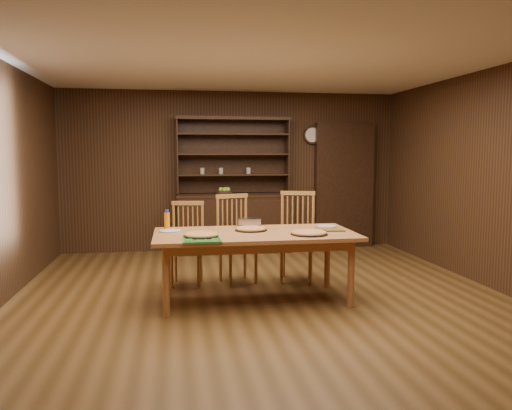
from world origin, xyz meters
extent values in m
plane|color=brown|center=(0.00, 0.00, 0.00)|extent=(6.00, 6.00, 0.00)
plane|color=white|center=(0.00, 0.00, 2.60)|extent=(6.00, 6.00, 0.00)
plane|color=#3E2813|center=(0.00, 3.00, 1.30)|extent=(5.50, 0.00, 5.50)
plane|color=#3E2813|center=(0.00, -3.00, 1.30)|extent=(5.50, 0.00, 5.50)
plane|color=#3E2813|center=(2.75, 0.00, 1.30)|extent=(0.00, 6.00, 6.00)
cube|color=black|center=(0.00, 2.74, 0.45)|extent=(1.80, 0.50, 0.90)
cube|color=black|center=(0.00, 2.74, 0.92)|extent=(1.84, 0.52, 0.04)
cube|color=black|center=(0.00, 2.97, 1.55)|extent=(1.80, 0.02, 1.20)
cube|color=black|center=(-0.89, 2.82, 1.55)|extent=(0.02, 0.32, 1.20)
cube|color=black|center=(0.89, 2.82, 1.55)|extent=(0.02, 0.32, 1.20)
cube|color=black|center=(0.00, 2.82, 2.15)|extent=(1.84, 0.34, 0.05)
cylinder|color=gray|center=(-0.50, 2.82, 1.31)|extent=(0.07, 0.07, 0.10)
cylinder|color=gray|center=(-0.20, 2.82, 1.31)|extent=(0.07, 0.07, 0.10)
cube|color=black|center=(1.90, 2.90, 1.05)|extent=(1.00, 0.18, 2.10)
cylinder|color=black|center=(1.35, 2.96, 1.90)|extent=(0.30, 0.04, 0.30)
cylinder|color=silver|center=(1.35, 2.94, 1.90)|extent=(0.24, 0.01, 0.24)
cube|color=#AA673B|center=(-0.10, 0.03, 0.73)|extent=(2.15, 1.07, 0.04)
cylinder|color=#AA673B|center=(-1.04, -0.38, 0.35)|extent=(0.07, 0.07, 0.71)
cylinder|color=#AA673B|center=(-1.04, 0.43, 0.35)|extent=(0.07, 0.07, 0.71)
cylinder|color=#AA673B|center=(0.85, -0.38, 0.35)|extent=(0.07, 0.07, 0.71)
cylinder|color=#AA673B|center=(0.85, 0.43, 0.35)|extent=(0.07, 0.07, 0.71)
cube|color=#9D6736|center=(-0.81, 0.78, 0.42)|extent=(0.47, 0.46, 0.04)
cylinder|color=#9D6736|center=(-0.99, 0.66, 0.20)|extent=(0.04, 0.04, 0.40)
cylinder|color=#9D6736|center=(-0.94, 0.95, 0.20)|extent=(0.04, 0.04, 0.40)
cylinder|color=#9D6736|center=(-0.68, 0.60, 0.20)|extent=(0.04, 0.04, 0.40)
cylinder|color=#9D6736|center=(-0.63, 0.90, 0.20)|extent=(0.04, 0.04, 0.40)
cube|color=#9D6736|center=(-0.79, 0.94, 0.99)|extent=(0.40, 0.10, 0.05)
cube|color=#9D6736|center=(-0.18, 0.80, 0.46)|extent=(0.55, 0.54, 0.04)
cylinder|color=#9D6736|center=(-0.30, 0.60, 0.22)|extent=(0.04, 0.04, 0.44)
cylinder|color=#9D6736|center=(-0.39, 0.90, 0.22)|extent=(0.04, 0.04, 0.44)
cylinder|color=#9D6736|center=(0.02, 0.69, 0.22)|extent=(0.04, 0.04, 0.44)
cylinder|color=#9D6736|center=(-0.07, 1.00, 0.22)|extent=(0.04, 0.04, 0.44)
cube|color=#9D6736|center=(-0.24, 0.97, 1.06)|extent=(0.42, 0.16, 0.05)
cube|color=#9D6736|center=(0.55, 0.75, 0.47)|extent=(0.57, 0.55, 0.04)
cylinder|color=#9D6736|center=(0.33, 0.65, 0.23)|extent=(0.04, 0.04, 0.45)
cylinder|color=#9D6736|center=(0.43, 0.96, 0.23)|extent=(0.04, 0.04, 0.45)
cylinder|color=#9D6736|center=(0.67, 0.54, 0.23)|extent=(0.04, 0.04, 0.45)
cylinder|color=#9D6736|center=(0.76, 0.86, 0.23)|extent=(0.04, 0.04, 0.45)
cube|color=#9D6736|center=(0.60, 0.93, 1.09)|extent=(0.43, 0.16, 0.05)
cylinder|color=black|center=(-0.68, -0.15, 0.76)|extent=(0.37, 0.37, 0.01)
cylinder|color=tan|center=(-0.68, -0.15, 0.77)|extent=(0.34, 0.34, 0.02)
torus|color=#D7984D|center=(-0.68, -0.15, 0.77)|extent=(0.35, 0.35, 0.03)
cylinder|color=black|center=(0.44, -0.21, 0.76)|extent=(0.39, 0.39, 0.01)
cylinder|color=tan|center=(0.44, -0.21, 0.77)|extent=(0.36, 0.36, 0.02)
torus|color=#D7984D|center=(0.44, -0.21, 0.77)|extent=(0.37, 0.37, 0.03)
cylinder|color=black|center=(-0.12, 0.16, 0.76)|extent=(0.36, 0.36, 0.01)
cylinder|color=tan|center=(-0.12, 0.16, 0.77)|extent=(0.32, 0.32, 0.02)
torus|color=#D7984D|center=(-0.12, 0.16, 0.77)|extent=(0.33, 0.33, 0.03)
cylinder|color=silver|center=(-0.99, 0.22, 0.76)|extent=(0.25, 0.25, 0.01)
torus|color=#2D4D88|center=(-0.99, 0.22, 0.76)|extent=(0.26, 0.26, 0.01)
cylinder|color=silver|center=(0.78, 0.28, 0.76)|extent=(0.24, 0.24, 0.01)
torus|color=#2D4D88|center=(0.78, 0.28, 0.76)|extent=(0.24, 0.24, 0.01)
cube|color=silver|center=(-0.10, 0.41, 0.80)|extent=(0.27, 0.21, 0.10)
cylinder|color=orange|center=(-1.03, 0.38, 0.85)|extent=(0.06, 0.06, 0.19)
cylinder|color=#1533B0|center=(-1.03, 0.38, 0.96)|extent=(0.04, 0.04, 0.03)
cube|color=#A2121E|center=(0.79, 0.01, 0.76)|extent=(0.23, 0.23, 0.02)
cube|color=#A2121E|center=(0.68, 0.09, 0.76)|extent=(0.26, 0.26, 0.02)
cylinder|color=black|center=(-0.16, 2.69, 0.97)|extent=(0.29, 0.29, 0.06)
sphere|color=#97C033|center=(-0.21, 2.69, 1.02)|extent=(0.08, 0.08, 0.08)
sphere|color=#97C033|center=(-0.13, 2.72, 1.02)|extent=(0.08, 0.08, 0.08)
sphere|color=#97C033|center=(-0.16, 2.64, 1.02)|extent=(0.08, 0.08, 0.08)
sphere|color=#97C033|center=(-0.10, 2.67, 1.02)|extent=(0.08, 0.08, 0.08)
camera|label=1|loc=(-0.94, -5.21, 1.60)|focal=35.00mm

